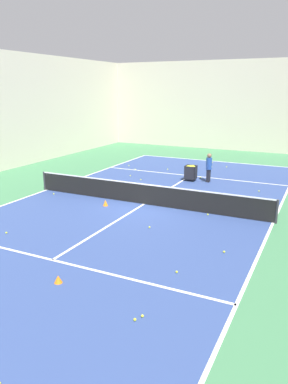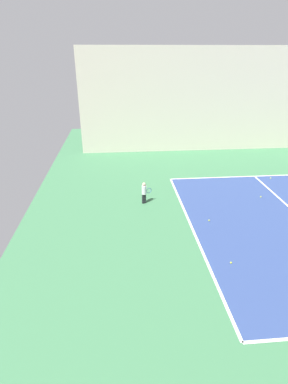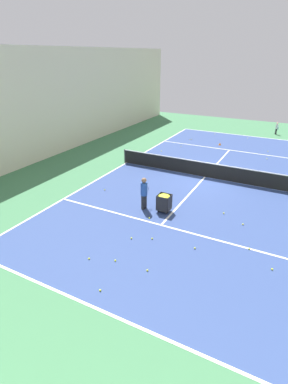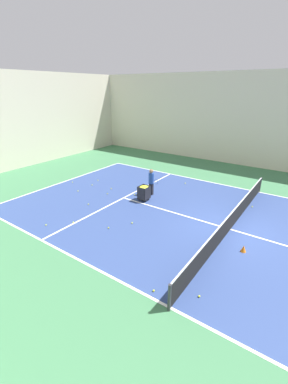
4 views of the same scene
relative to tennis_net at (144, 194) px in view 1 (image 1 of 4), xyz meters
The scene contains 36 objects.
ground_plane 0.50m from the tennis_net, ahead, with size 38.47×38.47×0.00m, color #3D754C.
court_playing_area 0.50m from the tennis_net, ahead, with size 11.24×23.28×0.00m.
line_baseline_far 11.65m from the tennis_net, 90.00° to the left, with size 11.24×0.10×0.00m, color white.
line_sideline_left 5.64m from the tennis_net, behind, with size 0.10×23.28×0.00m, color white.
line_sideline_right 5.64m from the tennis_net, ahead, with size 0.10×23.28×0.00m, color white.
line_service_near 6.42m from the tennis_net, 90.00° to the right, with size 11.24×0.10×0.00m, color white.
line_service_far 6.42m from the tennis_net, 90.00° to the left, with size 11.24×0.10×0.00m, color white.
line_centre_service 0.49m from the tennis_net, ahead, with size 0.10×12.80×0.00m, color white.
hall_enclosure_far 17.60m from the tennis_net, 90.00° to the left, with size 22.43×0.15×7.37m.
tennis_net is the anchor object (origin of this frame).
coach_at_net 5.56m from the tennis_net, 75.31° to the left, with size 0.35×0.66×1.62m.
ball_cart 5.22m from the tennis_net, 85.47° to the left, with size 0.61×0.55×0.90m.
training_cone_0 1.78m from the tennis_net, 145.95° to the right, with size 0.22×0.22×0.27m, color orange.
training_cone_1 7.51m from the tennis_net, 81.98° to the right, with size 0.23×0.23×0.21m, color orange.
tennis_ball_0 9.51m from the tennis_net, 87.47° to the left, with size 0.07×0.07×0.07m, color yellow.
tennis_ball_1 8.88m from the tennis_net, 65.32° to the right, with size 0.07×0.07×0.07m, color yellow.
tennis_ball_2 3.07m from the tennis_net, 60.09° to the right, with size 0.07×0.07×0.07m, color yellow.
tennis_ball_3 5.42m from the tennis_net, behind, with size 0.07×0.07×0.07m, color yellow.
tennis_ball_4 7.60m from the tennis_net, 91.07° to the left, with size 0.07×0.07×0.07m, color yellow.
tennis_ball_6 3.10m from the tennis_net, ahead, with size 0.07×0.07×0.07m, color yellow.
tennis_ball_7 6.20m from the tennis_net, 83.32° to the left, with size 0.07×0.07×0.07m, color yellow.
tennis_ball_9 8.74m from the tennis_net, 64.24° to the right, with size 0.07×0.07×0.07m, color yellow.
tennis_ball_11 7.99m from the tennis_net, 85.51° to the left, with size 0.07×0.07×0.07m, color yellow.
tennis_ball_12 6.67m from the tennis_net, 55.96° to the right, with size 0.07×0.07×0.07m, color yellow.
tennis_ball_13 8.73m from the tennis_net, 122.79° to the left, with size 0.07×0.07×0.07m, color yellow.
tennis_ball_14 4.65m from the tennis_net, 118.28° to the left, with size 0.07×0.07×0.07m, color yellow.
tennis_ball_15 4.78m from the tennis_net, behind, with size 0.07×0.07×0.07m, color yellow.
tennis_ball_16 6.16m from the tennis_net, 118.24° to the right, with size 0.07×0.07×0.07m, color yellow.
tennis_ball_17 5.70m from the tennis_net, 124.29° to the left, with size 0.07×0.07×0.07m, color yellow.
tennis_ball_18 9.48m from the tennis_net, 95.29° to the left, with size 0.07×0.07×0.07m, color yellow.
tennis_ball_19 7.50m from the tennis_net, 120.41° to the left, with size 0.07×0.07×0.07m, color yellow.
tennis_ball_20 11.00m from the tennis_net, 89.90° to the left, with size 0.07×0.07×0.07m, color yellow.
tennis_ball_21 5.84m from the tennis_net, 37.87° to the right, with size 0.07×0.07×0.07m, color yellow.
tennis_ball_22 9.95m from the tennis_net, 82.28° to the left, with size 0.07×0.07×0.07m, color yellow.
tennis_ball_24 7.66m from the tennis_net, 104.45° to the left, with size 0.07×0.07×0.07m, color yellow.
tennis_ball_25 6.26m from the tennis_net, 46.04° to the left, with size 0.07×0.07×0.07m, color yellow.
Camera 1 is at (7.11, -14.58, 5.06)m, focal length 35.00 mm.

